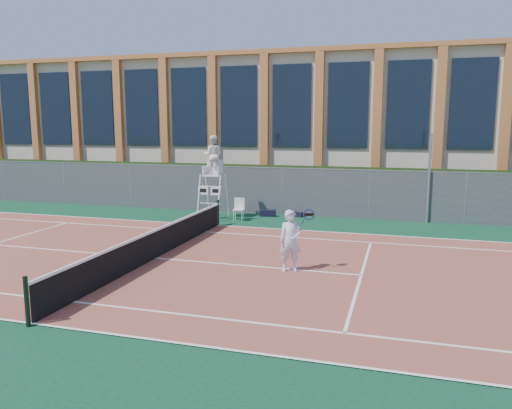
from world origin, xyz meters
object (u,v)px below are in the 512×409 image
(steel_pole, at_px, (429,179))
(tennis_player, at_px, (291,241))
(plastic_chair, at_px, (239,207))
(umpire_chair, at_px, (213,157))

(steel_pole, bearing_deg, tennis_player, -114.70)
(steel_pole, bearing_deg, plastic_chair, -167.50)
(plastic_chair, bearing_deg, tennis_player, -61.13)
(umpire_chair, distance_m, tennis_player, 9.06)
(umpire_chair, distance_m, plastic_chair, 2.51)
(steel_pole, relative_size, tennis_player, 2.16)
(steel_pole, distance_m, plastic_chair, 8.29)
(steel_pole, xyz_separation_m, tennis_player, (-4.08, -8.86, -1.00))
(umpire_chair, bearing_deg, plastic_chair, -5.51)
(steel_pole, xyz_separation_m, umpire_chair, (-9.24, -1.65, 0.84))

